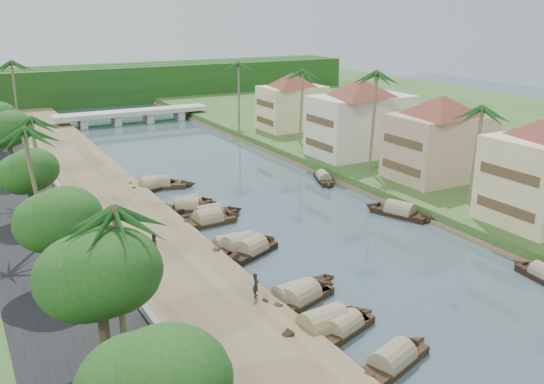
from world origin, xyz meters
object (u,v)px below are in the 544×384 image
sampan_1 (323,327)px  person_near (256,285)px  bridge (132,114)px  sampan_0 (392,362)px

sampan_1 → person_near: 5.92m
bridge → sampan_1: size_ratio=3.10×
sampan_0 → person_near: (-3.59, 10.68, 1.28)m
bridge → person_near: (-12.27, -74.51, -0.03)m
bridge → sampan_1: bearing=-97.2°
bridge → sampan_0: bridge is taller
sampan_0 → sampan_1: bearing=84.9°
bridge → person_near: 75.51m
bridge → sampan_0: (-8.68, -85.19, -1.31)m
sampan_0 → sampan_1: sampan_1 is taller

